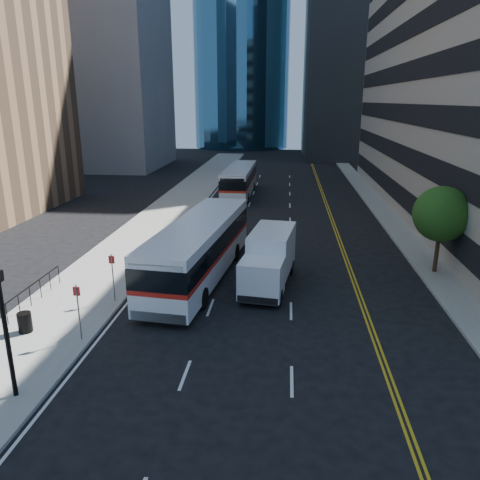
% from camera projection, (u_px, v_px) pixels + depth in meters
% --- Properties ---
extents(ground, '(160.00, 160.00, 0.00)m').
position_uv_depth(ground, '(280.00, 330.00, 21.05)').
color(ground, black).
rests_on(ground, ground).
extents(sidewalk_west, '(5.00, 90.00, 0.15)m').
position_uv_depth(sidewalk_west, '(177.00, 204.00, 45.85)').
color(sidewalk_west, gray).
rests_on(sidewalk_west, ground).
extents(sidewalk_east, '(2.00, 90.00, 0.15)m').
position_uv_depth(sidewalk_east, '(381.00, 209.00, 43.99)').
color(sidewalk_east, gray).
rests_on(sidewalk_east, ground).
extents(midrise_west, '(18.00, 18.00, 35.00)m').
position_uv_depth(midrise_west, '(97.00, 46.00, 68.24)').
color(midrise_west, gray).
rests_on(midrise_west, ground).
extents(street_tree, '(3.20, 3.20, 5.10)m').
position_uv_depth(street_tree, '(442.00, 214.00, 26.76)').
color(street_tree, '#332114').
rests_on(street_tree, sidewalk_east).
extents(lamp_post, '(0.28, 0.28, 4.56)m').
position_uv_depth(lamp_post, '(5.00, 328.00, 15.40)').
color(lamp_post, black).
rests_on(lamp_post, sidewalk_west).
extents(bus_front, '(4.28, 13.35, 3.38)m').
position_uv_depth(bus_front, '(200.00, 248.00, 26.60)').
color(bus_front, white).
rests_on(bus_front, ground).
extents(bus_rear, '(2.78, 11.99, 3.08)m').
position_uv_depth(bus_rear, '(239.00, 180.00, 49.89)').
color(bus_rear, silver).
rests_on(bus_rear, ground).
extents(box_truck, '(2.96, 6.48, 2.99)m').
position_uv_depth(box_truck, '(269.00, 259.00, 25.57)').
color(box_truck, white).
rests_on(box_truck, ground).
extents(trash_can, '(0.77, 0.77, 0.89)m').
position_uv_depth(trash_can, '(25.00, 322.00, 20.42)').
color(trash_can, black).
rests_on(trash_can, sidewalk_west).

